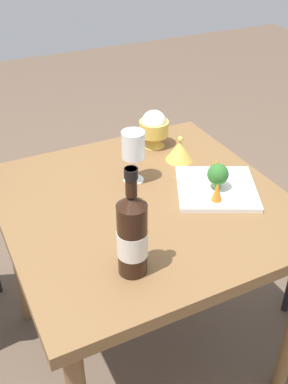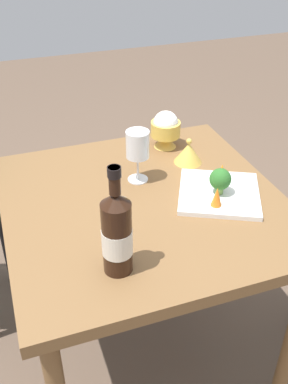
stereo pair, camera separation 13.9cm
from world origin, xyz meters
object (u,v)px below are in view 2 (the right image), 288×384
(rice_bowl_lid, at_px, (188,153))
(carrot_garnish_left, at_px, (222,172))
(rice_bowl, at_px, (166,129))
(broccoli_floret, at_px, (220,180))
(wine_glass, at_px, (138,146))
(wine_bottle, at_px, (117,233))
(serving_plate, at_px, (219,193))
(carrot_garnish_right, at_px, (217,197))

(rice_bowl_lid, bearing_deg, carrot_garnish_left, 15.95)
(rice_bowl, bearing_deg, rice_bowl_lid, 13.36)
(broccoli_floret, bearing_deg, wine_glass, -131.35)
(wine_bottle, distance_m, rice_bowl_lid, 0.59)
(wine_bottle, relative_size, rice_bowl_lid, 3.03)
(broccoli_floret, bearing_deg, serving_plate, 144.39)
(serving_plate, bearing_deg, broccoli_floret, -35.61)
(wine_glass, bearing_deg, rice_bowl, 137.69)
(wine_bottle, xyz_separation_m, carrot_garnish_left, (-0.28, 0.44, -0.07))
(broccoli_floret, height_order, carrot_garnish_right, broccoli_floret)
(wine_bottle, distance_m, rice_bowl, 0.68)
(rice_bowl_lid, relative_size, broccoli_floret, 1.17)
(wine_bottle, relative_size, wine_glass, 1.69)
(rice_bowl, relative_size, carrot_garnish_left, 2.60)
(wine_bottle, distance_m, carrot_garnish_left, 0.52)
(rice_bowl, bearing_deg, broccoli_floret, 5.07)
(wine_glass, bearing_deg, wine_bottle, -25.50)
(broccoli_floret, xyz_separation_m, carrot_garnish_right, (0.06, -0.04, -0.02))
(broccoli_floret, distance_m, carrot_garnish_left, 0.09)
(rice_bowl, distance_m, carrot_garnish_left, 0.31)
(carrot_garnish_left, bearing_deg, wine_bottle, -57.58)
(wine_bottle, height_order, rice_bowl, wine_bottle)
(wine_glass, relative_size, carrot_garnish_left, 3.29)
(wine_bottle, height_order, rice_bowl_lid, wine_bottle)
(broccoli_floret, height_order, carrot_garnish_left, broccoli_floret)
(rice_bowl, height_order, rice_bowl_lid, rice_bowl)
(wine_glass, bearing_deg, serving_plate, 50.78)
(rice_bowl_lid, height_order, carrot_garnish_right, rice_bowl_lid)
(serving_plate, xyz_separation_m, broccoli_floret, (0.01, -0.01, 0.06))
(rice_bowl_lid, relative_size, carrot_garnish_left, 1.84)
(wine_glass, distance_m, serving_plate, 0.30)
(broccoli_floret, distance_m, carrot_garnish_right, 0.07)
(serving_plate, distance_m, carrot_garnish_right, 0.09)
(rice_bowl_lid, bearing_deg, rice_bowl, -166.64)
(broccoli_floret, bearing_deg, rice_bowl, -174.93)
(rice_bowl, xyz_separation_m, rice_bowl_lid, (0.14, 0.03, -0.04))
(serving_plate, distance_m, carrot_garnish_left, 0.08)
(wine_bottle, bearing_deg, rice_bowl, 148.19)
(wine_bottle, relative_size, serving_plate, 0.90)
(wine_bottle, distance_m, serving_plate, 0.46)
(wine_bottle, height_order, broccoli_floret, wine_bottle)
(rice_bowl_lid, height_order, carrot_garnish_left, rice_bowl_lid)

